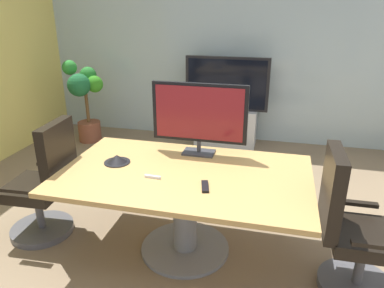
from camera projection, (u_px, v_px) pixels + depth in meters
ground_plane at (179, 248)px, 3.17m from camera, size 6.89×6.89×0.00m
wall_back_glass_partition at (232, 41)px, 5.30m from camera, size 5.82×0.10×2.96m
conference_table at (185, 192)px, 2.95m from camera, size 1.99×1.19×0.74m
office_chair_left at (45, 190)px, 3.21m from camera, size 0.61×0.58×1.09m
office_chair_right at (351, 236)px, 2.58m from camera, size 0.60×0.57×1.09m
tv_monitor at (199, 115)px, 3.13m from camera, size 0.84×0.18×0.64m
wall_display_unit at (226, 116)px, 5.35m from camera, size 1.20×0.36×1.31m
potted_plant at (85, 97)px, 5.38m from camera, size 0.59×0.56×1.23m
conference_phone at (117, 159)px, 3.06m from camera, size 0.22×0.22×0.07m
remote_control at (205, 186)px, 2.65m from camera, size 0.09×0.18×0.02m
whiteboard_marker at (153, 177)px, 2.79m from camera, size 0.13×0.03×0.02m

